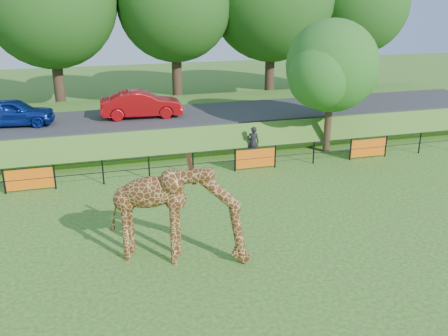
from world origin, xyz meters
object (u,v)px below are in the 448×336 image
(car_red, at_px, (141,104))
(tree_east, at_px, (333,69))
(car_blue, at_px, (12,112))
(visitor, at_px, (253,142))
(giraffe, at_px, (179,214))

(car_red, xyz_separation_m, tree_east, (9.11, -4.36, 2.14))
(car_blue, relative_size, visitor, 2.53)
(car_red, relative_size, tree_east, 0.65)
(car_blue, xyz_separation_m, car_red, (6.57, -0.03, 0.02))
(car_red, bearing_deg, giraffe, -178.93)
(car_red, relative_size, visitor, 2.69)
(car_blue, relative_size, tree_east, 0.61)
(giraffe, height_order, car_blue, giraffe)
(giraffe, xyz_separation_m, tree_east, (9.62, 8.86, 2.72))
(car_red, distance_m, tree_east, 10.32)
(giraffe, bearing_deg, car_blue, 137.73)
(giraffe, bearing_deg, car_red, 110.95)
(visitor, bearing_deg, tree_east, -164.65)
(giraffe, bearing_deg, tree_east, 65.81)
(tree_east, bearing_deg, car_red, 154.39)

